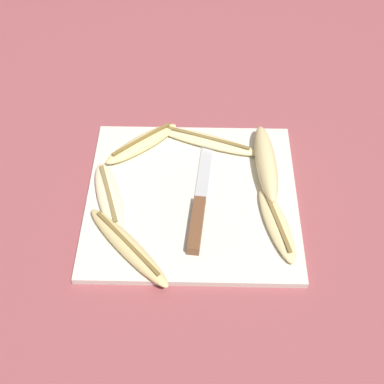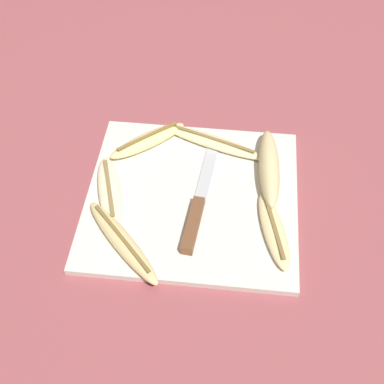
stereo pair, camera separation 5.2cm
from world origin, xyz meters
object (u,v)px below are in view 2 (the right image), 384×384
knife (196,215)px  banana_mellow_near (269,167)px  banana_golden_short (148,140)px  banana_ripe_center (274,230)px  banana_bright_far (110,191)px  banana_soft_right (213,142)px  banana_spotted_left (122,241)px

knife → banana_mellow_near: 0.16m
banana_golden_short → banana_ripe_center: 0.30m
banana_golden_short → banana_bright_far: (-0.05, -0.13, -0.00)m
banana_ripe_center → banana_soft_right: 0.23m
knife → banana_soft_right: bearing=90.9°
banana_ripe_center → banana_bright_far: bearing=169.6°
banana_ripe_center → banana_mellow_near: (-0.01, 0.13, 0.01)m
banana_spotted_left → banana_soft_right: bearing=62.8°
banana_bright_far → banana_soft_right: size_ratio=0.80×
banana_ripe_center → banana_spotted_left: bearing=-168.1°
knife → banana_ripe_center: (0.13, -0.02, 0.00)m
banana_ripe_center → banana_mellow_near: bearing=94.7°
banana_spotted_left → banana_ripe_center: banana_spotted_left is taller
banana_golden_short → banana_spotted_left: size_ratio=0.86×
knife → banana_spotted_left: bearing=-143.0°
knife → banana_mellow_near: size_ratio=1.31×
knife → banana_ripe_center: size_ratio=1.49×
knife → banana_spotted_left: 0.13m
banana_golden_short → banana_soft_right: 0.12m
banana_ripe_center → banana_mellow_near: banana_mellow_near is taller
banana_mellow_near → banana_ripe_center: bearing=-85.3°
banana_golden_short → banana_ripe_center: (0.24, -0.18, -0.00)m
banana_bright_far → banana_ripe_center: 0.29m
knife → banana_golden_short: bearing=128.8°
banana_bright_far → banana_mellow_near: (0.27, 0.08, 0.01)m
banana_golden_short → banana_soft_right: bearing=5.8°
knife → banana_ripe_center: bearing=-1.9°
knife → banana_golden_short: 0.20m
banana_golden_short → banana_soft_right: (0.12, 0.01, -0.00)m
banana_soft_right → banana_ripe_center: bearing=-58.9°
banana_spotted_left → banana_mellow_near: 0.29m
knife → banana_spotted_left: banana_spotted_left is taller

